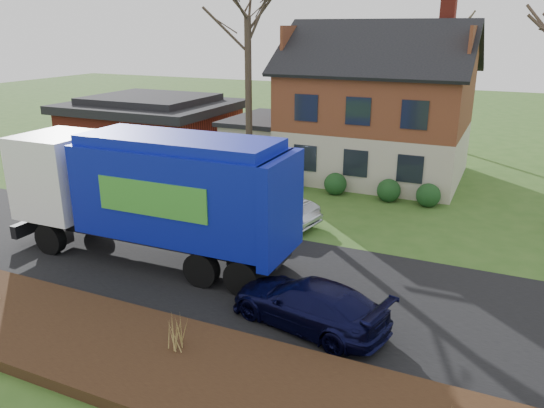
% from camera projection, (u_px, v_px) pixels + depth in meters
% --- Properties ---
extents(ground, '(120.00, 120.00, 0.00)m').
position_uv_depth(ground, '(212.00, 267.00, 17.96)').
color(ground, '#2F531B').
rests_on(ground, ground).
extents(road, '(80.00, 7.00, 0.02)m').
position_uv_depth(road, '(212.00, 267.00, 17.96)').
color(road, black).
rests_on(road, ground).
extents(mulch_verge, '(80.00, 3.50, 0.30)m').
position_uv_depth(mulch_verge, '(103.00, 344.00, 13.34)').
color(mulch_verge, black).
rests_on(mulch_verge, ground).
extents(main_house, '(12.95, 8.95, 9.26)m').
position_uv_depth(main_house, '(368.00, 101.00, 28.09)').
color(main_house, '#BEB699').
rests_on(main_house, ground).
extents(ranch_house, '(9.80, 8.20, 3.70)m').
position_uv_depth(ranch_house, '(152.00, 126.00, 33.33)').
color(ranch_house, maroon).
rests_on(ranch_house, ground).
extents(garbage_truck, '(10.39, 2.89, 4.44)m').
position_uv_depth(garbage_truck, '(154.00, 189.00, 17.80)').
color(garbage_truck, black).
rests_on(garbage_truck, ground).
extents(silver_sedan, '(4.92, 2.47, 1.55)m').
position_uv_depth(silver_sedan, '(265.00, 204.00, 21.98)').
color(silver_sedan, '#AFB3B7').
rests_on(silver_sedan, ground).
extents(navy_wagon, '(4.81, 2.81, 1.31)m').
position_uv_depth(navy_wagon, '(308.00, 304.00, 14.27)').
color(navy_wagon, black).
rests_on(navy_wagon, ground).
extents(tree_back, '(3.42, 3.42, 10.83)m').
position_uv_depth(tree_back, '(462.00, 5.00, 32.84)').
color(tree_back, '#433828').
rests_on(tree_back, ground).
extents(grass_clump_mid, '(0.35, 0.29, 0.98)m').
position_uv_depth(grass_clump_mid, '(177.00, 331.00, 12.75)').
color(grass_clump_mid, olive).
rests_on(grass_clump_mid, mulch_verge).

